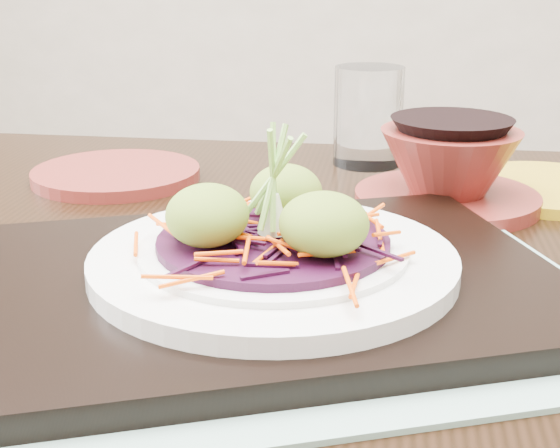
% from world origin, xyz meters
% --- Properties ---
extents(dining_table, '(1.38, 0.99, 0.82)m').
position_xyz_m(dining_table, '(0.05, -0.07, 0.71)').
color(dining_table, black).
rests_on(dining_table, ground).
extents(placemat, '(0.55, 0.51, 0.00)m').
position_xyz_m(placemat, '(0.02, -0.11, 0.82)').
color(placemat, '#86ADA2').
rests_on(placemat, dining_table).
extents(serving_tray, '(0.47, 0.43, 0.02)m').
position_xyz_m(serving_tray, '(0.02, -0.11, 0.83)').
color(serving_tray, black).
rests_on(serving_tray, placemat).
extents(white_plate, '(0.25, 0.25, 0.02)m').
position_xyz_m(white_plate, '(0.02, -0.11, 0.85)').
color(white_plate, silver).
rests_on(white_plate, serving_tray).
extents(cabbage_bed, '(0.16, 0.16, 0.01)m').
position_xyz_m(cabbage_bed, '(0.02, -0.11, 0.86)').
color(cabbage_bed, '#310925').
rests_on(cabbage_bed, white_plate).
extents(carrot_julienne, '(0.19, 0.19, 0.01)m').
position_xyz_m(carrot_julienne, '(0.02, -0.11, 0.87)').
color(carrot_julienne, '#E94B04').
rests_on(carrot_julienne, cabbage_bed).
extents(guacamole_scoops, '(0.14, 0.12, 0.04)m').
position_xyz_m(guacamole_scoops, '(0.02, -0.11, 0.89)').
color(guacamole_scoops, olive).
rests_on(guacamole_scoops, cabbage_bed).
extents(scallion_garnish, '(0.06, 0.06, 0.09)m').
position_xyz_m(scallion_garnish, '(0.02, -0.11, 0.91)').
color(scallion_garnish, '#7CB749').
rests_on(scallion_garnish, cabbage_bed).
extents(terracotta_side_plate, '(0.21, 0.21, 0.01)m').
position_xyz_m(terracotta_side_plate, '(-0.22, 0.15, 0.83)').
color(terracotta_side_plate, maroon).
rests_on(terracotta_side_plate, dining_table).
extents(water_glass, '(0.09, 0.09, 0.11)m').
position_xyz_m(water_glass, '(0.03, 0.27, 0.88)').
color(water_glass, white).
rests_on(water_glass, dining_table).
extents(terracotta_bowl_set, '(0.21, 0.21, 0.07)m').
position_xyz_m(terracotta_bowl_set, '(0.13, 0.13, 0.85)').
color(terracotta_bowl_set, maroon).
rests_on(terracotta_bowl_set, dining_table).
extents(yellow_plate, '(0.19, 0.19, 0.01)m').
position_xyz_m(yellow_plate, '(0.23, 0.20, 0.83)').
color(yellow_plate, '#AB8813').
rests_on(yellow_plate, dining_table).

